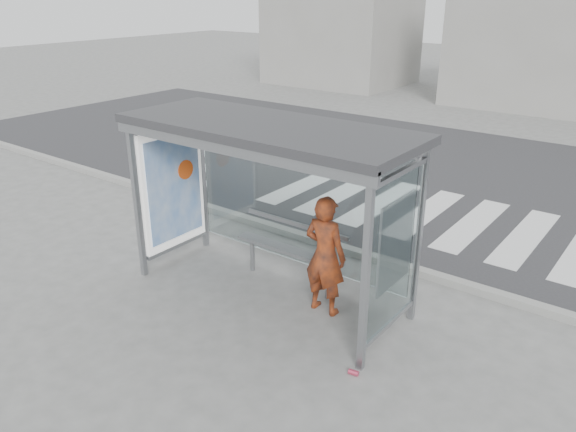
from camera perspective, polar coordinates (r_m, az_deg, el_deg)
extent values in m
plane|color=slate|center=(8.55, -2.01, -7.99)|extent=(80.00, 80.00, 0.00)
cube|color=#2C2C2F|center=(14.22, 16.01, 3.76)|extent=(30.00, 10.00, 0.01)
cube|color=gray|center=(9.94, 5.06, -3.14)|extent=(30.00, 0.18, 0.12)
cube|color=silver|center=(13.21, 1.79, 3.22)|extent=(0.55, 3.00, 0.00)
cube|color=silver|center=(12.69, 5.48, 2.33)|extent=(0.55, 3.00, 0.00)
cube|color=silver|center=(12.24, 9.46, 1.35)|extent=(0.55, 3.00, 0.00)
cube|color=silver|center=(11.85, 13.71, 0.29)|extent=(0.55, 3.00, 0.00)
cube|color=silver|center=(11.53, 18.23, -0.83)|extent=(0.55, 3.00, 0.00)
cube|color=silver|center=(11.30, 22.97, -2.01)|extent=(0.55, 3.00, 0.00)
cube|color=gray|center=(8.89, -15.10, 1.36)|extent=(0.08, 0.08, 2.50)
cube|color=gray|center=(6.46, 7.88, -6.21)|extent=(0.08, 0.08, 2.50)
cube|color=gray|center=(9.75, -8.71, 3.73)|extent=(0.08, 0.08, 2.50)
cube|color=gray|center=(7.60, 13.11, -2.08)|extent=(0.08, 0.08, 2.50)
cube|color=#2D2D30|center=(7.59, -2.27, 8.95)|extent=(4.25, 1.65, 0.12)
cube|color=gray|center=(7.07, -6.17, 6.90)|extent=(4.25, 0.06, 0.18)
cube|color=white|center=(8.49, 0.84, 1.53)|extent=(3.80, 0.02, 2.00)
cube|color=white|center=(9.29, -11.78, 2.90)|extent=(0.15, 1.25, 2.00)
cube|color=#3672C5|center=(9.23, -11.43, 2.80)|extent=(0.01, 1.10, 1.70)
cylinder|color=#E85014|center=(9.30, -10.37, 4.66)|extent=(0.02, 0.32, 0.32)
cube|color=white|center=(6.99, 10.74, -3.61)|extent=(0.03, 1.25, 2.00)
cube|color=beige|center=(7.00, 10.77, -2.67)|extent=(0.03, 0.86, 1.16)
cube|color=gray|center=(27.92, 5.53, 19.47)|extent=(6.00, 5.00, 6.00)
cube|color=gray|center=(24.24, 26.82, 15.72)|extent=(8.00, 5.00, 5.00)
imported|color=#E84515|center=(7.77, 3.79, -4.02)|extent=(0.64, 0.42, 1.74)
cube|color=slate|center=(8.59, 0.04, -3.47)|extent=(1.88, 0.23, 0.05)
cylinder|color=slate|center=(9.14, -3.64, -3.97)|extent=(0.07, 0.07, 0.55)
cylinder|color=slate|center=(8.36, 4.08, -6.63)|extent=(0.07, 0.07, 0.55)
cube|color=slate|center=(8.58, 0.81, -0.83)|extent=(1.88, 0.04, 0.06)
cylinder|color=#EE4669|center=(7.00, 6.67, -15.51)|extent=(0.13, 0.08, 0.07)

